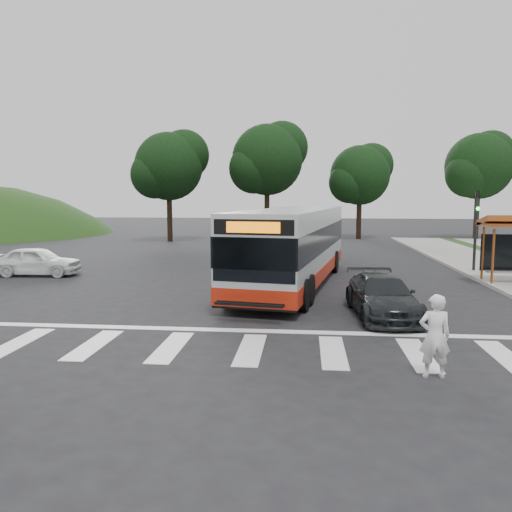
# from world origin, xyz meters

# --- Properties ---
(ground) EXTENTS (140.00, 140.00, 0.00)m
(ground) POSITION_xyz_m (0.00, 0.00, 0.00)
(ground) COLOR black
(ground) RESTS_ON ground
(sidewalk_east) EXTENTS (4.00, 40.00, 0.12)m
(sidewalk_east) POSITION_xyz_m (11.00, 8.00, 0.06)
(sidewalk_east) COLOR gray
(sidewalk_east) RESTS_ON ground
(curb_east) EXTENTS (0.30, 40.00, 0.15)m
(curb_east) POSITION_xyz_m (9.00, 8.00, 0.07)
(curb_east) COLOR #9E9991
(curb_east) RESTS_ON ground
(crosswalk_ladder) EXTENTS (18.00, 2.60, 0.01)m
(crosswalk_ladder) POSITION_xyz_m (0.00, -5.00, 0.01)
(crosswalk_ladder) COLOR silver
(crosswalk_ladder) RESTS_ON ground
(traffic_signal_ne_short) EXTENTS (0.18, 0.37, 4.00)m
(traffic_signal_ne_short) POSITION_xyz_m (9.60, 8.49, 2.48)
(traffic_signal_ne_short) COLOR black
(traffic_signal_ne_short) RESTS_ON ground
(tree_ne_a) EXTENTS (6.16, 5.74, 9.30)m
(tree_ne_a) POSITION_xyz_m (16.08, 28.06, 6.39)
(tree_ne_a) COLOR black
(tree_ne_a) RESTS_ON parking_lot
(tree_north_a) EXTENTS (6.60, 6.15, 10.17)m
(tree_north_a) POSITION_xyz_m (-1.92, 26.07, 6.92)
(tree_north_a) COLOR black
(tree_north_a) RESTS_ON ground
(tree_north_b) EXTENTS (5.72, 5.33, 8.43)m
(tree_north_b) POSITION_xyz_m (6.07, 28.06, 5.66)
(tree_north_b) COLOR black
(tree_north_b) RESTS_ON ground
(tree_north_c) EXTENTS (6.16, 5.74, 9.30)m
(tree_north_c) POSITION_xyz_m (-9.92, 24.06, 6.29)
(tree_north_c) COLOR black
(tree_north_c) RESTS_ON ground
(transit_bus) EXTENTS (4.77, 12.72, 3.21)m
(transit_bus) POSITION_xyz_m (0.81, 4.12, 1.61)
(transit_bus) COLOR silver
(transit_bus) RESTS_ON ground
(pedestrian) EXTENTS (0.66, 0.44, 1.76)m
(pedestrian) POSITION_xyz_m (3.98, -6.50, 0.88)
(pedestrian) COLOR white
(pedestrian) RESTS_ON ground
(dark_sedan) EXTENTS (2.14, 4.54, 1.28)m
(dark_sedan) POSITION_xyz_m (3.72, -1.16, 0.64)
(dark_sedan) COLOR #212426
(dark_sedan) RESTS_ON ground
(west_car_white) EXTENTS (4.12, 1.86, 1.37)m
(west_car_white) POSITION_xyz_m (-11.38, 5.50, 0.69)
(west_car_white) COLOR white
(west_car_white) RESTS_ON ground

